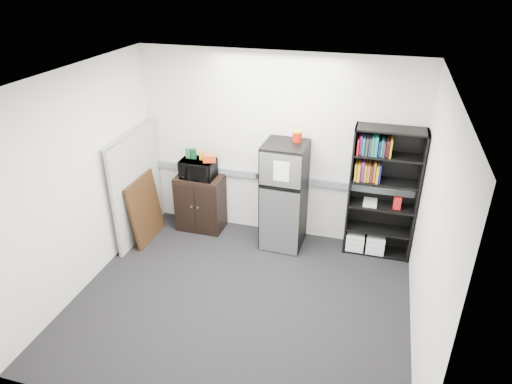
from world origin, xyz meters
TOP-DOWN VIEW (x-y plane):
  - floor at (0.00, 0.00)m, footprint 4.00×4.00m
  - wall_back at (0.00, 1.75)m, footprint 4.00×0.02m
  - wall_right at (2.00, 0.00)m, footprint 0.02×3.50m
  - wall_left at (-2.00, 0.00)m, footprint 0.02×3.50m
  - ceiling at (0.00, 0.00)m, footprint 4.00×3.50m
  - electrical_raceway at (0.00, 1.72)m, footprint 3.92×0.05m
  - wall_note at (-0.35, 1.74)m, footprint 0.14×0.00m
  - bookshelf at (1.51, 1.57)m, footprint 0.90×0.34m
  - cubicle_partition at (-1.90, 1.08)m, footprint 0.06×1.30m
  - cabinet at (-1.11, 1.50)m, footprint 0.69×0.46m
  - microwave at (-1.11, 1.48)m, footprint 0.50×0.34m
  - snack_box_a at (-1.26, 1.52)m, footprint 0.07×0.05m
  - snack_box_b at (-1.18, 1.52)m, footprint 0.08×0.06m
  - snack_box_c at (-1.05, 1.52)m, footprint 0.08×0.07m
  - snack_bag at (-0.92, 1.47)m, footprint 0.20×0.15m
  - refrigerator at (0.20, 1.42)m, footprint 0.60×0.63m
  - coffee_can at (0.33, 1.55)m, footprint 0.13×0.13m
  - framed_poster at (-1.77, 1.00)m, footprint 0.17×0.75m

SIDE VIEW (x-z plane):
  - floor at x=0.00m, z-range 0.00..0.00m
  - cabinet at x=-1.11m, z-range 0.00..0.87m
  - framed_poster at x=-1.77m, z-range 0.00..0.97m
  - refrigerator at x=0.20m, z-range 0.00..1.55m
  - cubicle_partition at x=-1.90m, z-range 0.00..1.62m
  - electrical_raceway at x=0.00m, z-range 0.85..0.95m
  - bookshelf at x=1.51m, z-range 0.05..1.90m
  - microwave at x=-1.11m, z-range 0.87..1.15m
  - snack_bag at x=-0.92m, z-range 1.15..1.25m
  - snack_box_c at x=-1.05m, z-range 1.15..1.29m
  - snack_box_a at x=-1.26m, z-range 1.15..1.30m
  - snack_box_b at x=-1.18m, z-range 1.15..1.30m
  - wall_back at x=0.00m, z-range 0.00..2.70m
  - wall_right at x=2.00m, z-range 0.00..2.70m
  - wall_left at x=-2.00m, z-range 0.00..2.70m
  - wall_note at x=-0.35m, z-range 1.50..1.60m
  - coffee_can at x=0.33m, z-range 1.55..1.73m
  - ceiling at x=0.00m, z-range 2.69..2.71m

